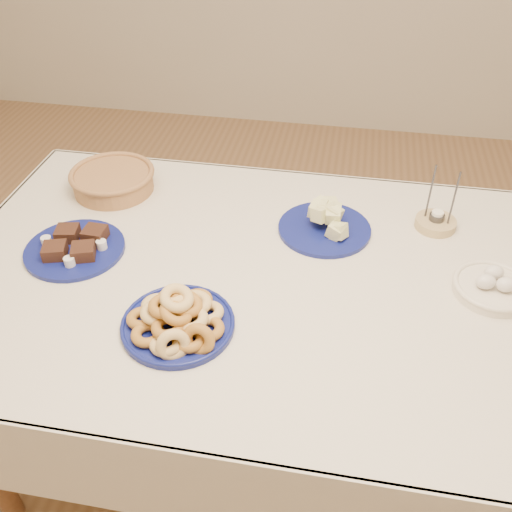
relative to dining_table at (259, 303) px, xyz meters
name	(u,v)px	position (x,y,z in m)	size (l,w,h in m)	color
ground	(259,437)	(0.00, 0.00, -0.64)	(5.00, 5.00, 0.00)	olive
dining_table	(259,303)	(0.00, 0.00, 0.00)	(1.71, 1.11, 0.75)	brown
donut_platter	(178,319)	(-0.15, -0.23, 0.14)	(0.35, 0.35, 0.12)	navy
melon_plate	(326,221)	(0.16, 0.23, 0.14)	(0.34, 0.34, 0.09)	navy
brownie_plate	(75,247)	(-0.52, 0.00, 0.12)	(0.34, 0.34, 0.05)	navy
wicker_basket	(113,180)	(-0.54, 0.33, 0.14)	(0.35, 0.35, 0.07)	brown
candle_holder	(436,222)	(0.47, 0.30, 0.12)	(0.16, 0.16, 0.20)	tan
egg_bowl	(493,287)	(0.60, 0.03, 0.13)	(0.23, 0.23, 0.07)	beige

